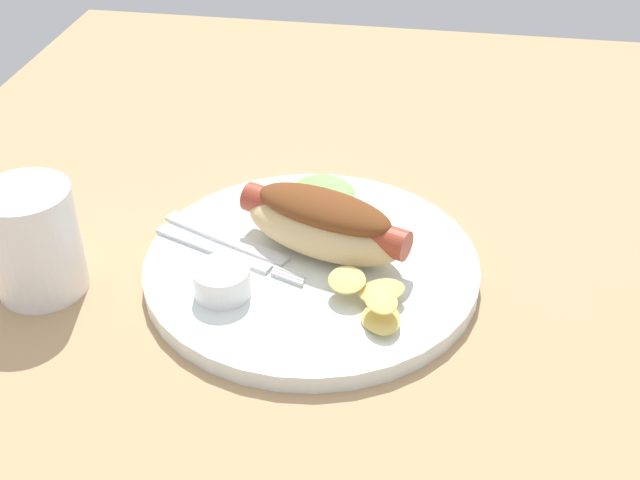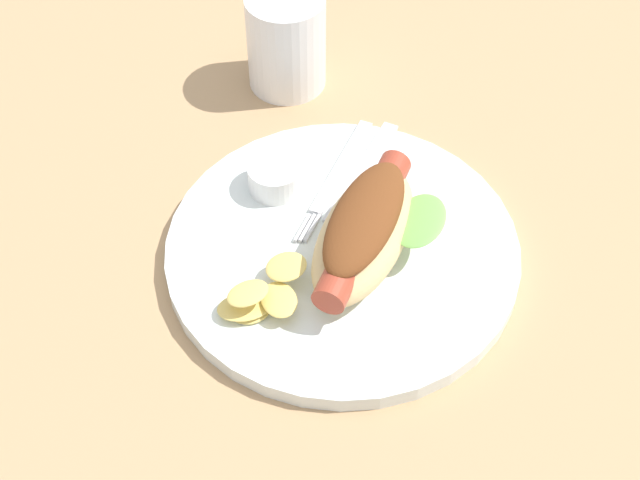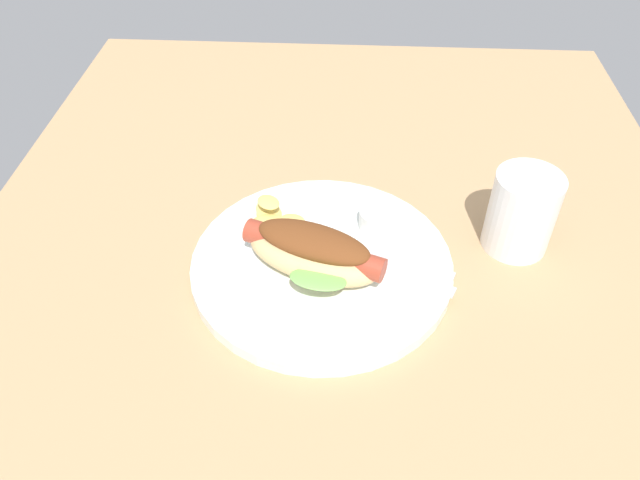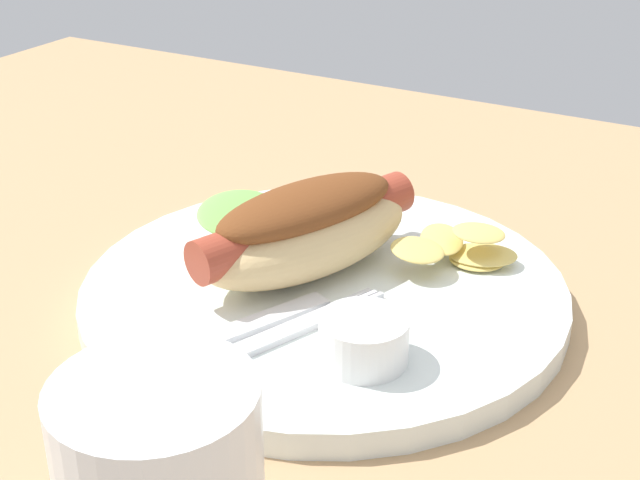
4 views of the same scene
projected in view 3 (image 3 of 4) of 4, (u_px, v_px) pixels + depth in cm
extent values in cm
cube|color=tan|center=(334.00, 286.00, 69.60)|extent=(120.00, 90.00, 1.80)
cylinder|color=white|center=(322.00, 265.00, 69.74)|extent=(29.71, 29.71, 1.60)
ellipsoid|color=#DBB77A|center=(313.00, 258.00, 66.05)|extent=(11.69, 16.64, 4.66)
cylinder|color=#A33D28|center=(313.00, 253.00, 65.50)|extent=(8.16, 15.99, 2.70)
ellipsoid|color=brown|center=(313.00, 245.00, 64.67)|extent=(9.30, 13.91, 2.59)
ellipsoid|color=#7FC65B|center=(318.00, 279.00, 62.49)|extent=(5.52, 6.77, 1.82)
cylinder|color=white|center=(379.00, 219.00, 72.42)|extent=(4.77, 4.77, 2.54)
cube|color=silver|center=(401.00, 261.00, 68.77)|extent=(5.65, 11.88, 0.40)
cube|color=silver|center=(340.00, 239.00, 71.46)|extent=(1.46, 3.09, 0.40)
cube|color=silver|center=(338.00, 241.00, 71.16)|extent=(1.46, 3.09, 0.40)
cube|color=silver|center=(337.00, 244.00, 70.86)|extent=(1.46, 3.09, 0.40)
cube|color=silver|center=(396.00, 271.00, 67.59)|extent=(6.86, 12.94, 0.36)
ellipsoid|color=#E4C665|center=(269.00, 214.00, 74.65)|extent=(4.10, 3.81, 0.50)
ellipsoid|color=#E4C665|center=(268.00, 210.00, 74.62)|extent=(5.05, 4.07, 0.86)
ellipsoid|color=#E4C665|center=(268.00, 221.00, 72.24)|extent=(4.08, 4.67, 1.09)
ellipsoid|color=#E4C665|center=(292.00, 222.00, 71.52)|extent=(4.30, 4.17, 1.06)
ellipsoid|color=#E4C665|center=(268.00, 202.00, 73.33)|extent=(4.21, 3.86, 0.97)
cylinder|color=white|center=(522.00, 212.00, 70.14)|extent=(7.72, 7.72, 9.88)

